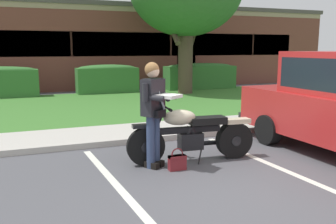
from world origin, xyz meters
The scene contains 12 objects.
ground_plane centered at (0.00, 0.00, 0.00)m, with size 140.00×140.00×0.00m, color #4C4C51.
curb_strip centered at (0.00, 2.66, 0.06)m, with size 60.00×0.20×0.12m, color #B7B2A8.
concrete_walk centered at (0.00, 3.51, 0.04)m, with size 60.00×1.50×0.08m, color #B7B2A8.
grass_lawn centered at (0.00, 7.69, 0.03)m, with size 60.00×6.86×0.06m, color #3D752D.
stall_stripe_0 centered at (-1.82, 0.20, 0.00)m, with size 0.12×4.40×0.01m, color silver.
stall_stripe_1 centered at (0.80, 0.20, 0.00)m, with size 0.12×4.40×0.01m, color silver.
motorcycle centered at (-0.30, 1.13, 0.49)m, with size 2.24×0.82×1.26m.
rider_person centered at (-1.07, 1.07, 1.01)m, with size 0.61×0.67×1.70m.
handbag centered at (-0.78, 0.80, 0.14)m, with size 0.28×0.13×0.36m.
hedge_center_right centered at (0.30, 10.99, 0.65)m, with size 2.55×0.90×1.24m.
hedge_right centered at (4.68, 10.99, 0.65)m, with size 3.37×0.90×1.24m.
brick_building centered at (-0.93, 17.71, 2.01)m, with size 28.09×10.67×4.02m.
Camera 1 is at (-2.97, -4.35, 1.92)m, focal length 39.11 mm.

